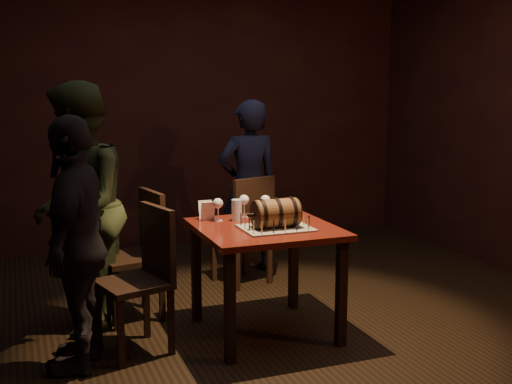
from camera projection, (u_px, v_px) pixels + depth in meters
room_shell at (271, 127)px, 4.35m from camera, size 5.04×5.04×2.80m
pub_table at (265, 242)px, 4.31m from camera, size 0.90×0.90×0.75m
cake_board at (276, 228)px, 4.21m from camera, size 0.45×0.35×0.01m
barrel_cake at (276, 213)px, 4.19m from camera, size 0.35×0.20×0.20m
birthday_candles at (276, 221)px, 4.20m from camera, size 0.40×0.30×0.09m
wine_glass_left at (218, 204)px, 4.43m from camera, size 0.07×0.07×0.16m
wine_glass_mid at (244, 201)px, 4.57m from camera, size 0.07×0.07×0.16m
wine_glass_right at (265, 201)px, 4.55m from camera, size 0.07×0.07×0.16m
pint_of_ale at (237, 211)px, 4.45m from camera, size 0.07×0.07×0.15m
menu_card at (207, 211)px, 4.48m from camera, size 0.10×0.05×0.13m
chair_back at (247, 224)px, 5.38m from camera, size 0.50×0.50×0.93m
chair_left_rear at (140, 247)px, 4.64m from camera, size 0.47×0.47×0.93m
chair_left_front at (144, 271)px, 4.06m from camera, size 0.49×0.49×0.93m
person_back at (248, 187)px, 5.74m from camera, size 0.58×0.39×1.55m
person_left_rear at (78, 208)px, 4.37m from camera, size 0.82×0.96×1.71m
person_left_front at (77, 244)px, 3.77m from camera, size 0.67×0.97×1.52m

